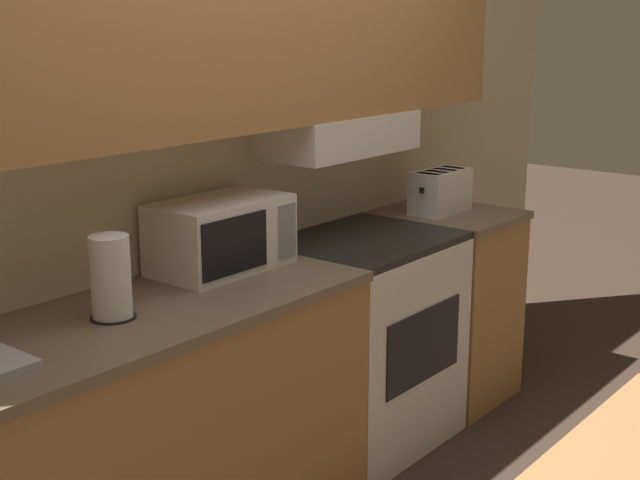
% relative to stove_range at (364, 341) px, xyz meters
% --- Properties ---
extents(ground_plane, '(16.00, 16.00, 0.00)m').
position_rel_stove_range_xyz_m(ground_plane, '(-0.66, 0.30, -0.45)').
color(ground_plane, '#3D2D23').
extents(wall_back, '(5.54, 0.38, 2.55)m').
position_rel_stove_range_xyz_m(wall_back, '(-0.64, 0.24, 1.01)').
color(wall_back, beige).
rests_on(wall_back, ground_plane).
extents(lower_counter_main, '(1.86, 0.63, 0.91)m').
position_rel_stove_range_xyz_m(lower_counter_main, '(-1.31, -0.00, 0.00)').
color(lower_counter_main, '#B27A47').
rests_on(lower_counter_main, ground_plane).
extents(lower_counter_right_stub, '(0.53, 0.63, 0.91)m').
position_rel_stove_range_xyz_m(lower_counter_right_stub, '(0.65, -0.00, 0.00)').
color(lower_counter_right_stub, '#B27A47').
rests_on(lower_counter_right_stub, ground_plane).
extents(stove_range, '(0.76, 0.60, 0.91)m').
position_rel_stove_range_xyz_m(stove_range, '(0.00, 0.00, 0.00)').
color(stove_range, white).
rests_on(stove_range, ground_plane).
extents(microwave, '(0.50, 0.30, 0.26)m').
position_rel_stove_range_xyz_m(microwave, '(-0.70, 0.13, 0.58)').
color(microwave, white).
rests_on(microwave, lower_counter_main).
extents(toaster, '(0.32, 0.16, 0.20)m').
position_rel_stove_range_xyz_m(toaster, '(0.62, 0.02, 0.55)').
color(toaster, white).
rests_on(toaster, lower_counter_right_stub).
extents(paper_towel_roll, '(0.14, 0.14, 0.26)m').
position_rel_stove_range_xyz_m(paper_towel_roll, '(-1.29, 0.00, 0.58)').
color(paper_towel_roll, black).
rests_on(paper_towel_roll, lower_counter_main).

